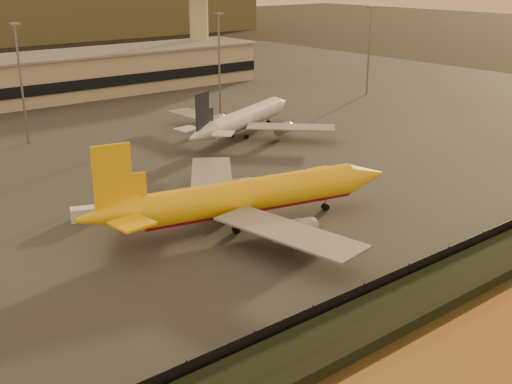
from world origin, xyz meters
The scene contains 10 objects.
ground centered at (0.00, 0.00, 0.00)m, with size 900.00×900.00×0.00m, color black.
embankment centered at (0.00, -17.00, 0.70)m, with size 320.00×7.00×1.40m, color black.
tarmac centered at (0.00, 95.00, 0.10)m, with size 320.00×220.00×0.20m, color #2D2D2D.
perimeter_fence centered at (0.00, -13.00, 1.30)m, with size 300.00×0.05×2.20m, color black.
control_tower centered at (70.00, 131.00, 21.66)m, with size 11.20×11.20×35.50m.
apron_light_masts centered at (15.00, 75.00, 15.70)m, with size 152.20×12.20×25.40m.
dhl_cargo_jet centered at (-2.14, 13.59, 4.58)m, with size 48.72×46.89×14.66m.
white_narrowbody_jet centered at (30.63, 55.93, 3.99)m, with size 42.06×39.73×12.70m.
gse_vehicle_yellow centered at (21.71, 22.56, 1.17)m, with size 4.30×1.94×1.94m, color yellow.
gse_vehicle_white centered at (-19.71, 30.36, 1.22)m, with size 4.51×2.03×2.03m, color silver.
Camera 1 is at (-56.54, -55.78, 36.39)m, focal length 45.00 mm.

